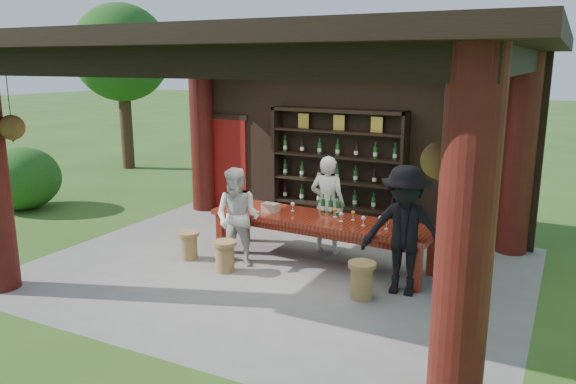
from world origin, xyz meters
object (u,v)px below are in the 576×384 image
at_px(tasting_table, 321,225).
at_px(napkin_basket, 271,208).
at_px(stool_far_left, 189,245).
at_px(host, 328,205).
at_px(guest_man, 404,231).
at_px(guest_woman, 238,217).
at_px(wine_shelf, 337,170).
at_px(stool_near_left, 225,255).
at_px(stool_near_right, 362,279).

bearing_deg(tasting_table, napkin_basket, -177.30).
bearing_deg(stool_far_left, host, 36.01).
bearing_deg(guest_man, stool_far_left, 178.47).
height_order(guest_woman, napkin_basket, guest_woman).
distance_m(wine_shelf, host, 1.41).
bearing_deg(stool_near_left, guest_man, 9.15).
distance_m(stool_near_right, host, 2.02).
bearing_deg(stool_near_left, guest_woman, 85.41).
xyz_separation_m(host, guest_woman, (-1.00, -1.21, -0.04)).
height_order(stool_near_right, napkin_basket, napkin_basket).
xyz_separation_m(wine_shelf, stool_near_right, (1.54, -2.87, -0.88)).
height_order(host, guest_woman, host).
bearing_deg(guest_woman, stool_near_left, -100.39).
bearing_deg(stool_near_left, napkin_basket, 74.16).
distance_m(stool_near_right, guest_man, 0.88).
height_order(wine_shelf, stool_near_left, wine_shelf).
xyz_separation_m(stool_near_right, guest_man, (0.44, 0.42, 0.63)).
distance_m(stool_near_left, stool_near_right, 2.20).
height_order(host, guest_man, guest_man).
bearing_deg(stool_near_right, host, 127.10).
relative_size(stool_near_left, host, 0.29).
bearing_deg(wine_shelf, stool_near_left, -102.91).
bearing_deg(tasting_table, stool_near_right, -43.51).
distance_m(stool_near_left, napkin_basket, 1.15).
bearing_deg(wine_shelf, stool_far_left, -119.11).
xyz_separation_m(stool_near_left, host, (1.03, 1.56, 0.57)).
xyz_separation_m(tasting_table, guest_woman, (-1.12, -0.66, 0.14)).
bearing_deg(stool_near_right, wine_shelf, 118.26).
relative_size(stool_near_right, stool_far_left, 1.11).
relative_size(tasting_table, guest_woman, 2.35).
xyz_separation_m(tasting_table, stool_near_left, (-1.15, -1.01, -0.38)).
distance_m(stool_near_right, stool_far_left, 3.04).
relative_size(wine_shelf, stool_near_left, 5.40).
bearing_deg(stool_near_right, napkin_basket, 153.62).
height_order(tasting_table, stool_far_left, tasting_table).
bearing_deg(wine_shelf, stool_near_right, -61.74).
xyz_separation_m(guest_man, napkin_basket, (-2.37, 0.54, -0.08)).
height_order(stool_far_left, guest_man, guest_man).
bearing_deg(stool_far_left, stool_near_right, -3.70).
xyz_separation_m(wine_shelf, stool_near_left, (-0.66, -2.88, -0.90)).
relative_size(stool_far_left, guest_man, 0.25).
relative_size(stool_far_left, host, 0.28).
bearing_deg(tasting_table, guest_woman, -149.65).
relative_size(wine_shelf, host, 1.58).
height_order(stool_near_left, guest_woman, guest_woman).
xyz_separation_m(wine_shelf, tasting_table, (0.49, -1.87, -0.52)).
relative_size(stool_near_right, host, 0.31).
xyz_separation_m(stool_near_right, napkin_basket, (-1.93, 0.96, 0.55)).
bearing_deg(tasting_table, stool_far_left, -157.95).
distance_m(stool_far_left, guest_man, 3.54).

